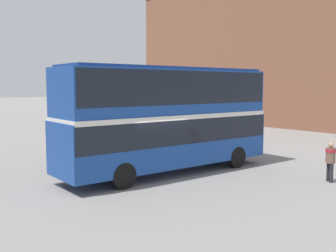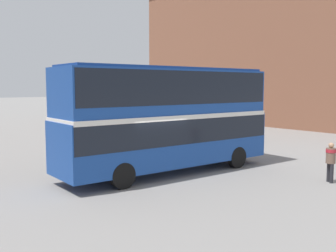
# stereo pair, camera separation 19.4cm
# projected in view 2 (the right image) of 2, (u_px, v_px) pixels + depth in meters

# --- Properties ---
(ground_plane) EXTENTS (240.00, 240.00, 0.00)m
(ground_plane) POSITION_uv_depth(u_px,v_px,m) (148.00, 178.00, 16.38)
(ground_plane) COLOR gray
(building_row_right) EXTENTS (9.01, 32.83, 15.17)m
(building_row_right) POSITION_uv_depth(u_px,v_px,m) (276.00, 49.00, 40.40)
(building_row_right) COLOR brown
(building_row_right) RESTS_ON ground_plane
(double_decker_bus) EXTENTS (10.08, 2.77, 4.62)m
(double_decker_bus) POSITION_uv_depth(u_px,v_px,m) (168.00, 113.00, 17.13)
(double_decker_bus) COLOR #194293
(double_decker_bus) RESTS_ON ground_plane
(pedestrian_foreground) EXTENTS (0.55, 0.55, 1.60)m
(pedestrian_foreground) POSITION_uv_depth(u_px,v_px,m) (331.00, 158.00, 15.56)
(pedestrian_foreground) COLOR #232328
(pedestrian_foreground) RESTS_ON ground_plane
(parked_car_kerb_near) EXTENTS (4.79, 2.74, 1.69)m
(parked_car_kerb_near) POSITION_uv_depth(u_px,v_px,m) (222.00, 128.00, 28.15)
(parked_car_kerb_near) COLOR navy
(parked_car_kerb_near) RESTS_ON ground_plane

